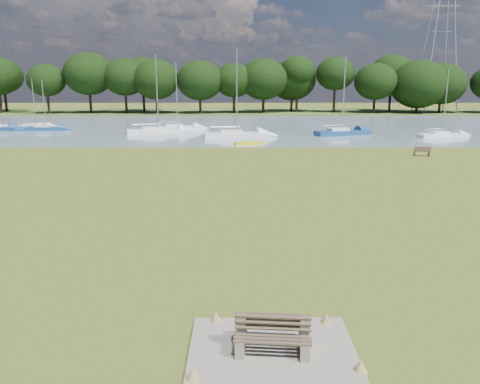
{
  "coord_description": "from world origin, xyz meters",
  "views": [
    {
      "loc": [
        -0.86,
        -24.55,
        6.77
      ],
      "look_at": [
        -0.77,
        -2.0,
        1.27
      ],
      "focal_mm": 35.0,
      "sensor_mm": 36.0,
      "label": 1
    }
  ],
  "objects_px": {
    "sailboat_6": "(236,133)",
    "sailboat_2": "(341,131)",
    "sailboat_9": "(46,127)",
    "sailboat_8": "(177,127)",
    "kayak": "(248,143)",
    "sailboat_1": "(36,125)",
    "sailboat_4": "(158,130)",
    "riverbank_bench": "(422,151)",
    "sailboat_7": "(0,127)",
    "sailboat_3": "(442,134)",
    "bench_pair": "(273,334)",
    "pylon": "(444,6)"
  },
  "relations": [
    {
      "from": "kayak",
      "to": "sailboat_2",
      "type": "xyz_separation_m",
      "value": [
        11.46,
        8.19,
        0.39
      ]
    },
    {
      "from": "bench_pair",
      "to": "sailboat_4",
      "type": "xyz_separation_m",
      "value": [
        -10.9,
        47.96,
        0.02
      ]
    },
    {
      "from": "sailboat_6",
      "to": "sailboat_9",
      "type": "height_order",
      "value": "sailboat_6"
    },
    {
      "from": "sailboat_4",
      "to": "sailboat_8",
      "type": "height_order",
      "value": "sailboat_4"
    },
    {
      "from": "sailboat_4",
      "to": "sailboat_8",
      "type": "bearing_deg",
      "value": 45.16
    },
    {
      "from": "sailboat_6",
      "to": "sailboat_9",
      "type": "xyz_separation_m",
      "value": [
        -25.36,
        8.05,
        -0.12
      ]
    },
    {
      "from": "sailboat_9",
      "to": "sailboat_8",
      "type": "bearing_deg",
      "value": 0.59
    },
    {
      "from": "sailboat_4",
      "to": "riverbank_bench",
      "type": "bearing_deg",
      "value": -48.48
    },
    {
      "from": "sailboat_8",
      "to": "sailboat_9",
      "type": "xyz_separation_m",
      "value": [
        -17.54,
        0.51,
        -0.09
      ]
    },
    {
      "from": "riverbank_bench",
      "to": "sailboat_8",
      "type": "height_order",
      "value": "sailboat_8"
    },
    {
      "from": "sailboat_3",
      "to": "sailboat_1",
      "type": "bearing_deg",
      "value": 156.5
    },
    {
      "from": "pylon",
      "to": "riverbank_bench",
      "type": "bearing_deg",
      "value": -113.11
    },
    {
      "from": "sailboat_7",
      "to": "sailboat_9",
      "type": "bearing_deg",
      "value": 14.34
    },
    {
      "from": "sailboat_1",
      "to": "sailboat_7",
      "type": "height_order",
      "value": "sailboat_7"
    },
    {
      "from": "sailboat_6",
      "to": "sailboat_2",
      "type": "bearing_deg",
      "value": 4.76
    },
    {
      "from": "sailboat_1",
      "to": "sailboat_6",
      "type": "relative_size",
      "value": 0.67
    },
    {
      "from": "pylon",
      "to": "sailboat_7",
      "type": "relative_size",
      "value": 4.07
    },
    {
      "from": "sailboat_1",
      "to": "sailboat_7",
      "type": "relative_size",
      "value": 0.83
    },
    {
      "from": "bench_pair",
      "to": "sailboat_7",
      "type": "height_order",
      "value": "sailboat_7"
    },
    {
      "from": "sailboat_9",
      "to": "kayak",
      "type": "bearing_deg",
      "value": -25.36
    },
    {
      "from": "sailboat_7",
      "to": "sailboat_6",
      "type": "bearing_deg",
      "value": 2.0
    },
    {
      "from": "riverbank_bench",
      "to": "sailboat_4",
      "type": "bearing_deg",
      "value": 154.42
    },
    {
      "from": "sailboat_4",
      "to": "sailboat_3",
      "type": "bearing_deg",
      "value": -21.86
    },
    {
      "from": "sailboat_3",
      "to": "sailboat_8",
      "type": "bearing_deg",
      "value": 154.75
    },
    {
      "from": "riverbank_bench",
      "to": "sailboat_4",
      "type": "xyz_separation_m",
      "value": [
        -26.44,
        17.3,
        0.1
      ]
    },
    {
      "from": "kayak",
      "to": "sailboat_9",
      "type": "relative_size",
      "value": 0.44
    },
    {
      "from": "sailboat_8",
      "to": "bench_pair",
      "type": "bearing_deg",
      "value": -99.33
    },
    {
      "from": "riverbank_bench",
      "to": "sailboat_7",
      "type": "bearing_deg",
      "value": 163.52
    },
    {
      "from": "pylon",
      "to": "sailboat_8",
      "type": "height_order",
      "value": "pylon"
    },
    {
      "from": "riverbank_bench",
      "to": "kayak",
      "type": "bearing_deg",
      "value": 162.04
    },
    {
      "from": "sailboat_4",
      "to": "sailboat_9",
      "type": "relative_size",
      "value": 1.44
    },
    {
      "from": "sailboat_1",
      "to": "sailboat_4",
      "type": "height_order",
      "value": "sailboat_4"
    },
    {
      "from": "sailboat_8",
      "to": "sailboat_9",
      "type": "height_order",
      "value": "sailboat_8"
    },
    {
      "from": "sailboat_7",
      "to": "sailboat_8",
      "type": "xyz_separation_m",
      "value": [
        23.72,
        -0.77,
        0.06
      ]
    },
    {
      "from": "sailboat_6",
      "to": "sailboat_8",
      "type": "distance_m",
      "value": 10.87
    },
    {
      "from": "sailboat_1",
      "to": "sailboat_4",
      "type": "distance_m",
      "value": 19.03
    },
    {
      "from": "sailboat_2",
      "to": "sailboat_9",
      "type": "distance_m",
      "value": 38.56
    },
    {
      "from": "sailboat_2",
      "to": "sailboat_7",
      "type": "bearing_deg",
      "value": 154.0
    },
    {
      "from": "sailboat_9",
      "to": "pylon",
      "type": "bearing_deg",
      "value": 28.58
    },
    {
      "from": "sailboat_2",
      "to": "sailboat_9",
      "type": "xyz_separation_m",
      "value": [
        -38.13,
        5.76,
        -0.13
      ]
    },
    {
      "from": "sailboat_4",
      "to": "sailboat_6",
      "type": "height_order",
      "value": "sailboat_6"
    },
    {
      "from": "kayak",
      "to": "sailboat_1",
      "type": "height_order",
      "value": "sailboat_1"
    },
    {
      "from": "sailboat_6",
      "to": "sailboat_4",
      "type": "bearing_deg",
      "value": 152.08
    },
    {
      "from": "riverbank_bench",
      "to": "sailboat_1",
      "type": "xyz_separation_m",
      "value": [
        -44.34,
        23.73,
        -0.0
      ]
    },
    {
      "from": "bench_pair",
      "to": "sailboat_1",
      "type": "relative_size",
      "value": 0.3
    },
    {
      "from": "pylon",
      "to": "sailboat_1",
      "type": "relative_size",
      "value": 4.89
    },
    {
      "from": "bench_pair",
      "to": "sailboat_4",
      "type": "distance_m",
      "value": 49.18
    },
    {
      "from": "bench_pair",
      "to": "sailboat_3",
      "type": "distance_m",
      "value": 49.7
    },
    {
      "from": "riverbank_bench",
      "to": "sailboat_2",
      "type": "xyz_separation_m",
      "value": [
        -3.87,
        15.53,
        0.14
      ]
    },
    {
      "from": "sailboat_4",
      "to": "sailboat_8",
      "type": "xyz_separation_m",
      "value": [
        1.98,
        3.48,
        0.0
      ]
    }
  ]
}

